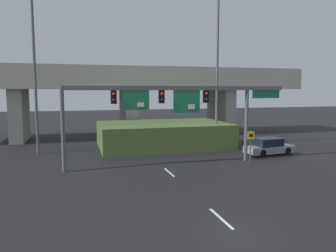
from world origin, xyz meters
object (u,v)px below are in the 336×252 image
highway_light_pole_near (217,53)px  highway_light_pole_far (34,48)px  speed_limit_sign (251,142)px  parked_sedan_near_right (269,147)px  signal_gantry (175,101)px

highway_light_pole_near → highway_light_pole_far: bearing=176.8°
speed_limit_sign → highway_light_pole_near: 10.56m
highway_light_pole_far → parked_sedan_near_right: size_ratio=3.97×
signal_gantry → parked_sedan_near_right: bearing=10.6°
signal_gantry → highway_light_pole_far: 13.47m
highway_light_pole_near → signal_gantry: bearing=-134.0°
highway_light_pole_near → parked_sedan_near_right: (2.90, -4.76, -8.45)m
parked_sedan_near_right → highway_light_pole_far: bearing=157.3°
signal_gantry → highway_light_pole_near: highway_light_pole_near is taller
highway_light_pole_near → highway_light_pole_far: highway_light_pole_far is taller
speed_limit_sign → highway_light_pole_near: (0.44, 7.45, 7.48)m
speed_limit_sign → parked_sedan_near_right: 4.40m
signal_gantry → speed_limit_sign: bearing=-9.7°
signal_gantry → highway_light_pole_near: (6.23, 6.46, 4.28)m
highway_light_pole_far → parked_sedan_near_right: bearing=-16.2°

